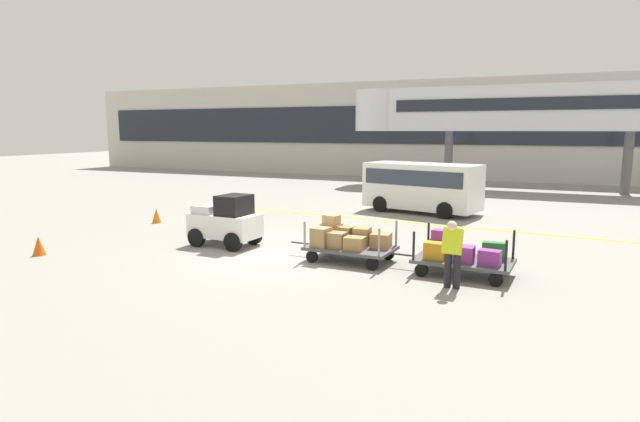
{
  "coord_description": "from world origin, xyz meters",
  "views": [
    {
      "loc": [
        6.96,
        -12.64,
        3.52
      ],
      "look_at": [
        0.67,
        1.44,
        1.09
      ],
      "focal_mm": 29.14,
      "sensor_mm": 36.0,
      "label": 1
    }
  ],
  "objects_px": {
    "baggage_cart_lead": "(348,240)",
    "baggage_handler": "(452,251)",
    "safety_cone_far": "(157,216)",
    "shuttle_van": "(422,184)",
    "baggage_tug": "(226,221)",
    "safety_cone_near": "(39,246)",
    "baggage_cart_middle": "(462,255)"
  },
  "relations": [
    {
      "from": "baggage_cart_lead",
      "to": "baggage_handler",
      "type": "height_order",
      "value": "baggage_handler"
    },
    {
      "from": "safety_cone_far",
      "to": "baggage_handler",
      "type": "bearing_deg",
      "value": -18.1
    },
    {
      "from": "shuttle_van",
      "to": "safety_cone_far",
      "type": "relative_size",
      "value": 9.29
    },
    {
      "from": "baggage_tug",
      "to": "baggage_handler",
      "type": "relative_size",
      "value": 1.38
    },
    {
      "from": "safety_cone_far",
      "to": "safety_cone_near",
      "type": "bearing_deg",
      "value": -84.35
    },
    {
      "from": "baggage_cart_middle",
      "to": "shuttle_van",
      "type": "height_order",
      "value": "shuttle_van"
    },
    {
      "from": "baggage_cart_lead",
      "to": "safety_cone_near",
      "type": "relative_size",
      "value": 5.52
    },
    {
      "from": "baggage_tug",
      "to": "baggage_cart_middle",
      "type": "relative_size",
      "value": 0.71
    },
    {
      "from": "baggage_cart_lead",
      "to": "shuttle_van",
      "type": "xyz_separation_m",
      "value": [
        -0.09,
        9.0,
        0.68
      ]
    },
    {
      "from": "baggage_tug",
      "to": "baggage_cart_lead",
      "type": "height_order",
      "value": "baggage_tug"
    },
    {
      "from": "baggage_cart_lead",
      "to": "baggage_handler",
      "type": "bearing_deg",
      "value": -25.44
    },
    {
      "from": "baggage_tug",
      "to": "baggage_cart_middle",
      "type": "distance_m",
      "value": 7.13
    },
    {
      "from": "baggage_handler",
      "to": "baggage_cart_middle",
      "type": "bearing_deg",
      "value": 88.48
    },
    {
      "from": "baggage_handler",
      "to": "safety_cone_far",
      "type": "height_order",
      "value": "baggage_handler"
    },
    {
      "from": "baggage_tug",
      "to": "baggage_cart_lead",
      "type": "xyz_separation_m",
      "value": [
        4.06,
        -0.19,
        -0.2
      ]
    },
    {
      "from": "baggage_cart_middle",
      "to": "shuttle_van",
      "type": "xyz_separation_m",
      "value": [
        -3.15,
        9.22,
        0.75
      ]
    },
    {
      "from": "baggage_cart_lead",
      "to": "safety_cone_far",
      "type": "xyz_separation_m",
      "value": [
        -8.72,
        2.4,
        -0.28
      ]
    },
    {
      "from": "baggage_cart_lead",
      "to": "baggage_cart_middle",
      "type": "bearing_deg",
      "value": -3.96
    },
    {
      "from": "baggage_handler",
      "to": "safety_cone_near",
      "type": "bearing_deg",
      "value": -171.99
    },
    {
      "from": "baggage_cart_middle",
      "to": "baggage_handler",
      "type": "bearing_deg",
      "value": -91.52
    },
    {
      "from": "safety_cone_near",
      "to": "shuttle_van",
      "type": "bearing_deg",
      "value": 56.06
    },
    {
      "from": "baggage_cart_middle",
      "to": "baggage_handler",
      "type": "distance_m",
      "value": 1.29
    },
    {
      "from": "safety_cone_far",
      "to": "baggage_cart_middle",
      "type": "bearing_deg",
      "value": -12.49
    },
    {
      "from": "safety_cone_near",
      "to": "baggage_tug",
      "type": "bearing_deg",
      "value": 37.88
    },
    {
      "from": "baggage_cart_lead",
      "to": "baggage_cart_middle",
      "type": "height_order",
      "value": "baggage_cart_lead"
    },
    {
      "from": "baggage_cart_lead",
      "to": "safety_cone_far",
      "type": "relative_size",
      "value": 5.52
    },
    {
      "from": "baggage_tug",
      "to": "shuttle_van",
      "type": "bearing_deg",
      "value": 65.77
    },
    {
      "from": "baggage_handler",
      "to": "shuttle_van",
      "type": "relative_size",
      "value": 0.31
    },
    {
      "from": "baggage_cart_middle",
      "to": "safety_cone_far",
      "type": "distance_m",
      "value": 12.07
    },
    {
      "from": "baggage_tug",
      "to": "baggage_handler",
      "type": "distance_m",
      "value": 7.27
    },
    {
      "from": "safety_cone_near",
      "to": "baggage_cart_middle",
      "type": "bearing_deg",
      "value": 14.02
    },
    {
      "from": "baggage_cart_lead",
      "to": "shuttle_van",
      "type": "bearing_deg",
      "value": 90.56
    }
  ]
}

